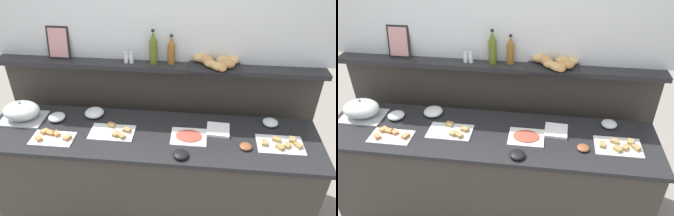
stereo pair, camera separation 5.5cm
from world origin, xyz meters
The scene contains 20 objects.
ground_plane centered at (0.00, 0.60, 0.00)m, with size 12.00×12.00×0.00m, color gray.
buffet_counter centered at (0.00, 0.00, 0.45)m, with size 2.51×0.62×0.90m.
back_ledge_unit centered at (0.00, 0.49, 0.67)m, with size 2.64×0.22×1.29m.
sandwich_platter_rear centered at (-0.27, -0.02, 0.91)m, with size 0.33×0.20×0.04m.
sandwich_platter_side centered at (-0.71, -0.13, 0.91)m, with size 0.31×0.18×0.04m.
sandwich_platter_front centered at (0.95, -0.04, 0.91)m, with size 0.33×0.21×0.04m.
cold_cuts_platter centered at (0.29, -0.01, 0.91)m, with size 0.26×0.21×0.02m.
serving_cloche centered at (-1.04, 0.09, 0.98)m, with size 0.34×0.24×0.17m.
glass_bowl_large centered at (-0.49, 0.19, 0.93)m, with size 0.15×0.15×0.06m.
glass_bowl_medium centered at (0.91, 0.21, 0.92)m, with size 0.12×0.12×0.05m.
glass_bowl_small centered at (-0.77, 0.11, 0.93)m, with size 0.13×0.13×0.05m.
condiment_bowl_red centered at (0.24, -0.23, 0.92)m, with size 0.11×0.11×0.04m, color black.
condiment_bowl_teal centered at (0.69, -0.09, 0.92)m, with size 0.09×0.09×0.03m, color brown.
napkin_stack centered at (0.50, 0.09, 0.91)m, with size 0.17×0.17×0.02m, color white.
olive_oil_bottle centered at (-0.03, 0.42, 1.41)m, with size 0.06×0.06×0.28m.
vinegar_bottle_amber centered at (0.11, 0.44, 1.39)m, with size 0.06×0.06×0.24m.
salt_shaker centered at (-0.25, 0.41, 1.33)m, with size 0.03×0.03×0.09m.
pepper_shaker centered at (-0.20, 0.41, 1.33)m, with size 0.03×0.03×0.09m.
bread_basket centered at (0.46, 0.41, 1.32)m, with size 0.41×0.29×0.08m.
framed_picture centered at (-0.80, 0.45, 1.42)m, with size 0.18×0.06×0.26m.
Camera 2 is at (0.39, -1.91, 2.41)m, focal length 34.92 mm.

